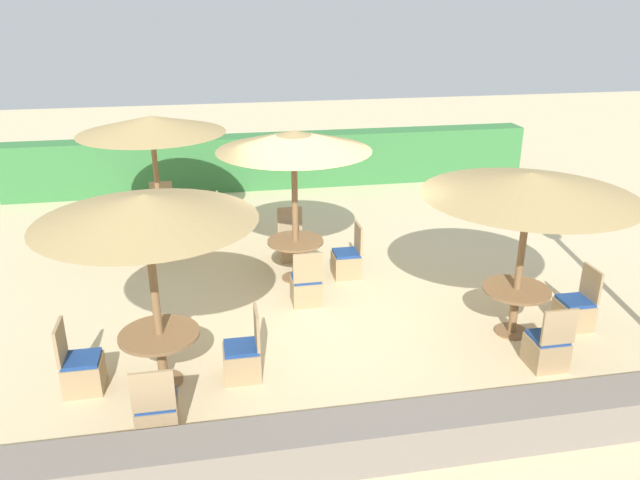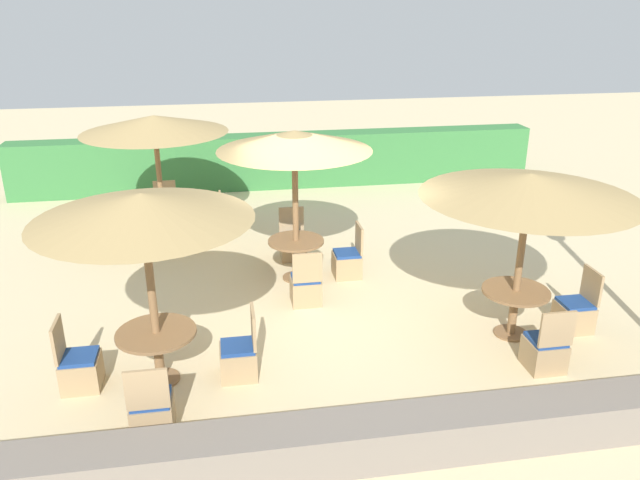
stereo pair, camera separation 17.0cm
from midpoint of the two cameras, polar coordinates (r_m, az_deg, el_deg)
name	(u,v)px [view 1 (the left image)]	position (r m, az deg, el deg)	size (l,w,h in m)	color
ground_plane	(327,307)	(9.84, 0.15, -6.15)	(40.00, 40.00, 0.00)	beige
hedge_row	(275,161)	(15.87, -4.41, 7.24)	(13.00, 0.70, 1.33)	#387A3D
stone_border	(391,437)	(6.89, 5.75, -17.51)	(10.00, 0.56, 0.50)	slate
parasol_center	(294,141)	(10.03, -2.90, 9.00)	(2.50, 2.50, 2.57)	olive
round_table_center	(296,250)	(10.59, -2.71, -0.89)	(0.95, 0.95, 0.71)	olive
patio_chair_center_east	(347,262)	(10.80, 2.05, -1.99)	(0.46, 0.46, 0.93)	tan
patio_chair_center_north	(292,245)	(11.52, -3.04, -0.45)	(0.46, 0.46, 0.93)	tan
patio_chair_center_south	(306,288)	(9.86, -1.76, -4.40)	(0.46, 0.46, 0.93)	tan
parasol_back_left	(151,125)	(12.14, -15.57, 10.09)	(2.73, 2.73, 2.49)	olive
round_table_back_left	(160,216)	(12.59, -14.77, 2.10)	(0.94, 0.94, 0.71)	olive
patio_chair_back_left_north	(163,215)	(13.52, -14.53, 2.25)	(0.46, 0.46, 0.93)	tan
patio_chair_back_left_east	(209,227)	(12.63, -10.45, 1.22)	(0.46, 0.46, 0.93)	tan
parasol_front_right	(530,185)	(8.70, 18.14, 4.82)	(2.89, 2.89, 2.40)	olive
round_table_front_right	(515,299)	(9.30, 16.93, -5.22)	(0.94, 0.94, 0.71)	olive
patio_chair_front_right_east	(575,311)	(9.88, 21.81, -6.02)	(0.46, 0.46, 0.93)	tan
patio_chair_front_right_south	(547,349)	(8.75, 19.51, -9.36)	(0.46, 0.46, 0.93)	tan
parasol_front_left	(145,209)	(7.36, -16.31, 2.77)	(2.57, 2.57, 2.49)	olive
round_table_front_left	(160,345)	(8.08, -14.99, -9.23)	(0.99, 0.99, 0.70)	olive
patio_chair_front_left_south	(157,414)	(7.39, -15.30, -15.09)	(0.46, 0.46, 0.93)	tan
patio_chair_front_left_east	(243,358)	(8.14, -7.66, -10.68)	(0.46, 0.46, 0.93)	tan
patio_chair_front_left_west	(82,371)	(8.39, -21.49, -11.08)	(0.46, 0.46, 0.93)	tan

